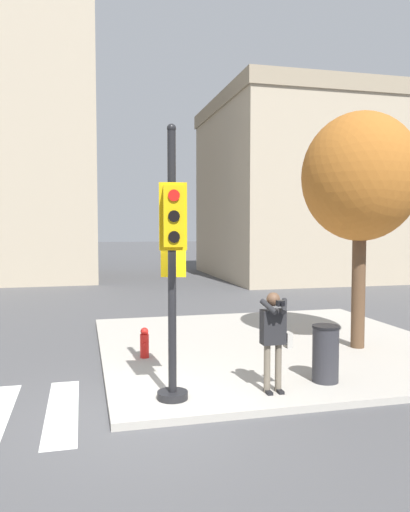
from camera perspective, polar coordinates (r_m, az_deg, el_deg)
ground_plane at (r=8.07m, az=-7.17°, el=-17.69°), size 160.00×160.00×0.00m
sidewalk_corner at (r=12.15m, az=7.69°, el=-10.09°), size 8.00×8.00×0.12m
traffic_signal_pole at (r=7.91m, az=-3.68°, el=-0.28°), size 0.55×1.32×4.38m
person_photographer at (r=8.48m, az=7.90°, el=-8.65°), size 0.58×0.54×1.68m
street_tree at (r=11.85m, az=17.35°, el=8.49°), size 2.63×2.63×5.33m
fire_hydrant at (r=10.75m, az=-6.93°, el=-9.82°), size 0.19×0.25×0.64m
trash_bin at (r=9.31m, az=13.61°, el=-10.78°), size 0.49×0.49×1.01m
building_right at (r=30.87m, az=17.02°, el=7.21°), size 17.20×10.92×9.92m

